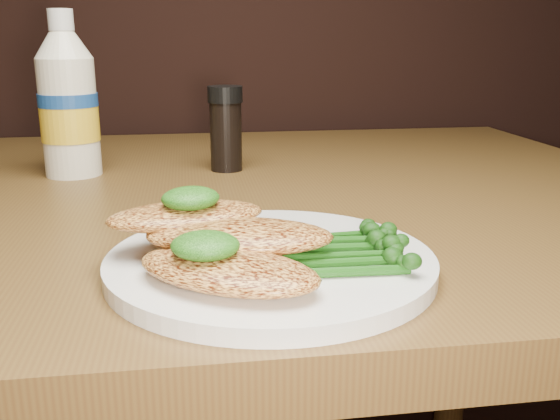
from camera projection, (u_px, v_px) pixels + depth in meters
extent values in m
cylinder|color=white|center=(271.00, 263.00, 0.45)|extent=(0.24, 0.24, 0.01)
ellipsoid|color=#EDA64B|center=(228.00, 270.00, 0.40)|extent=(0.14, 0.13, 0.02)
ellipsoid|color=#EDA64B|center=(239.00, 236.00, 0.43)|extent=(0.14, 0.09, 0.02)
ellipsoid|color=#EDA64B|center=(186.00, 216.00, 0.46)|extent=(0.12, 0.08, 0.02)
ellipsoid|color=#0C3207|center=(205.00, 245.00, 0.39)|extent=(0.05, 0.05, 0.02)
ellipsoid|color=#0C3207|center=(190.00, 198.00, 0.45)|extent=(0.05, 0.05, 0.02)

